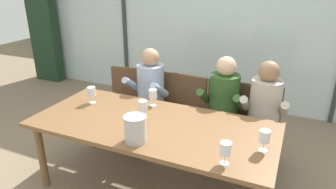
{
  "coord_description": "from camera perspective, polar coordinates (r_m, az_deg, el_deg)",
  "views": [
    {
      "loc": [
        1.13,
        -2.2,
        2.0
      ],
      "look_at": [
        0.0,
        0.35,
        0.87
      ],
      "focal_mm": 32.57,
      "sensor_mm": 36.0,
      "label": 1
    }
  ],
  "objects": [
    {
      "name": "ground",
      "position": [
        3.94,
        3.88,
        -8.58
      ],
      "size": [
        14.0,
        14.0,
        0.0
      ],
      "primitive_type": "plane",
      "color": "#847056"
    },
    {
      "name": "window_glass_panel",
      "position": [
        4.72,
        10.04,
        13.15
      ],
      "size": [
        7.42,
        0.03,
        2.6
      ],
      "primitive_type": "cube",
      "color": "silver",
      "rests_on": "ground"
    },
    {
      "name": "window_mullion_left",
      "position": [
        5.35,
        -8.15,
        14.27
      ],
      "size": [
        0.06,
        0.06,
        2.6
      ],
      "primitive_type": "cube",
      "color": "#38383D",
      "rests_on": "ground"
    },
    {
      "name": "hillside_vineyard",
      "position": [
        8.39,
        16.43,
        13.75
      ],
      "size": [
        13.42,
        2.4,
        1.85
      ],
      "primitive_type": "cube",
      "color": "#477A38",
      "rests_on": "ground"
    },
    {
      "name": "curtain_heavy_drape",
      "position": [
        6.29,
        -22.61,
        13.99
      ],
      "size": [
        0.56,
        0.2,
        2.6
      ],
      "primitive_type": "cube",
      "color": "#1E3823",
      "rests_on": "ground"
    },
    {
      "name": "dining_table",
      "position": [
        2.81,
        -2.91,
        -6.56
      ],
      "size": [
        2.22,
        0.99,
        0.72
      ],
      "color": "brown",
      "rests_on": "ground"
    },
    {
      "name": "chair_near_curtain",
      "position": [
        3.96,
        -8.11,
        -0.45
      ],
      "size": [
        0.5,
        0.5,
        0.87
      ],
      "rotation": [
        0.0,
        0.0,
        0.15
      ],
      "color": "brown",
      "rests_on": "ground"
    },
    {
      "name": "chair_left_of_center",
      "position": [
        3.78,
        -1.89,
        -1.32
      ],
      "size": [
        0.45,
        0.45,
        0.87
      ],
      "rotation": [
        0.0,
        0.0,
        -0.02
      ],
      "color": "brown",
      "rests_on": "ground"
    },
    {
      "name": "chair_center",
      "position": [
        3.63,
        3.43,
        -2.39
      ],
      "size": [
        0.47,
        0.47,
        0.87
      ],
      "rotation": [
        0.0,
        0.0,
        -0.07
      ],
      "color": "brown",
      "rests_on": "ground"
    },
    {
      "name": "chair_right_of_center",
      "position": [
        3.51,
        10.2,
        -3.6
      ],
      "size": [
        0.45,
        0.45,
        0.87
      ],
      "rotation": [
        0.0,
        0.0,
        0.02
      ],
      "color": "brown",
      "rests_on": "ground"
    },
    {
      "name": "chair_near_window_right",
      "position": [
        3.46,
        16.75,
        -4.63
      ],
      "size": [
        0.45,
        0.45,
        0.87
      ],
      "rotation": [
        0.0,
        0.0,
        0.03
      ],
      "color": "brown",
      "rests_on": "ground"
    },
    {
      "name": "person_pale_blue_shirt",
      "position": [
        3.61,
        -3.85,
        0.46
      ],
      "size": [
        0.48,
        0.63,
        1.19
      ],
      "rotation": [
        0.0,
        0.0,
        -0.08
      ],
      "color": "#9EB2D1",
      "rests_on": "ground"
    },
    {
      "name": "person_olive_shirt",
      "position": [
        3.32,
        10.02,
        -1.84
      ],
      "size": [
        0.47,
        0.62,
        1.19
      ],
      "rotation": [
        0.0,
        0.0,
        -0.03
      ],
      "color": "#2D5123",
      "rests_on": "ground"
    },
    {
      "name": "person_beige_jumper",
      "position": [
        3.26,
        17.45,
        -3.04
      ],
      "size": [
        0.47,
        0.62,
        1.19
      ],
      "rotation": [
        0.0,
        0.0,
        0.04
      ],
      "color": "#B7AD9E",
      "rests_on": "ground"
    },
    {
      "name": "ice_bucket_primary",
      "position": [
        2.45,
        -6.15,
        -6.33
      ],
      "size": [
        0.19,
        0.19,
        0.23
      ],
      "color": "#B7B7BC",
      "rests_on": "dining_table"
    },
    {
      "name": "wine_glass_by_left_taster",
      "position": [
        2.83,
        -4.72,
        -2.22
      ],
      "size": [
        0.08,
        0.08,
        0.17
      ],
      "color": "silver",
      "rests_on": "dining_table"
    },
    {
      "name": "wine_glass_near_bucket",
      "position": [
        3.25,
        -14.12,
        0.42
      ],
      "size": [
        0.08,
        0.08,
        0.17
      ],
      "color": "silver",
      "rests_on": "dining_table"
    },
    {
      "name": "wine_glass_center_pour",
      "position": [
        2.21,
        10.7,
        -10.09
      ],
      "size": [
        0.08,
        0.08,
        0.17
      ],
      "color": "silver",
      "rests_on": "dining_table"
    },
    {
      "name": "wine_glass_by_right_taster",
      "position": [
        2.43,
        17.62,
        -7.63
      ],
      "size": [
        0.08,
        0.08,
        0.17
      ],
      "color": "silver",
      "rests_on": "dining_table"
    },
    {
      "name": "wine_glass_spare_empty",
      "position": [
        3.09,
        -2.84,
        -0.07
      ],
      "size": [
        0.08,
        0.08,
        0.17
      ],
      "color": "silver",
      "rests_on": "dining_table"
    }
  ]
}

